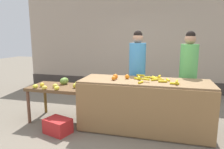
% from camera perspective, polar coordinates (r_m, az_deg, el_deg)
% --- Properties ---
extents(ground_plane, '(24.00, 24.00, 0.00)m').
position_cam_1_polar(ground_plane, '(3.97, 3.16, -14.38)').
color(ground_plane, '#756B5B').
extents(market_wall_back, '(7.79, 0.23, 2.97)m').
position_cam_1_polar(market_wall_back, '(6.46, 8.39, 8.41)').
color(market_wall_back, tan).
rests_on(market_wall_back, ground).
extents(fruit_stall_counter, '(2.28, 0.80, 0.91)m').
position_cam_1_polar(fruit_stall_counter, '(3.74, 8.92, -8.55)').
color(fruit_stall_counter, olive).
rests_on(fruit_stall_counter, ground).
extents(side_table_wooden, '(1.17, 0.68, 0.71)m').
position_cam_1_polar(side_table_wooden, '(4.19, -14.39, -4.33)').
color(side_table_wooden, brown).
rests_on(side_table_wooden, ground).
extents(banana_bunch_pile, '(0.77, 0.63, 0.07)m').
position_cam_1_polar(banana_bunch_pile, '(3.64, 11.79, -1.25)').
color(banana_bunch_pile, yellow).
rests_on(banana_bunch_pile, fruit_stall_counter).
extents(orange_pile, '(0.29, 0.26, 0.09)m').
position_cam_1_polar(orange_pile, '(3.68, 1.88, -0.69)').
color(orange_pile, orange).
rests_on(orange_pile, fruit_stall_counter).
extents(mango_papaya_pile, '(0.84, 0.66, 0.14)m').
position_cam_1_polar(mango_papaya_pile, '(4.17, -14.08, -2.40)').
color(mango_papaya_pile, yellow).
rests_on(mango_papaya_pile, side_table_wooden).
extents(vendor_woman_blue_shirt, '(0.34, 0.34, 1.80)m').
position_cam_1_polar(vendor_woman_blue_shirt, '(4.28, 7.06, 0.15)').
color(vendor_woman_blue_shirt, '#33333D').
rests_on(vendor_woman_blue_shirt, ground).
extents(vendor_woman_green_shirt, '(0.34, 0.34, 1.79)m').
position_cam_1_polar(vendor_woman_green_shirt, '(4.31, 20.50, -0.49)').
color(vendor_woman_green_shirt, '#33333D').
rests_on(vendor_woman_green_shirt, ground).
extents(produce_crate, '(0.51, 0.44, 0.26)m').
position_cam_1_polar(produce_crate, '(3.80, -14.95, -13.79)').
color(produce_crate, red).
rests_on(produce_crate, ground).
extents(produce_sack, '(0.44, 0.46, 0.51)m').
position_cam_1_polar(produce_sack, '(4.54, -1.01, -7.74)').
color(produce_sack, tan).
rests_on(produce_sack, ground).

